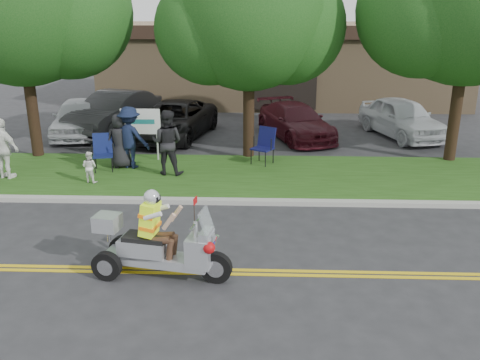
{
  "coord_description": "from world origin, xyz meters",
  "views": [
    {
      "loc": [
        0.83,
        -9.01,
        4.73
      ],
      "look_at": [
        0.42,
        2.0,
        1.0
      ],
      "focal_mm": 38.0,
      "sensor_mm": 36.0,
      "label": 1
    }
  ],
  "objects_px": {
    "spectator_adult_right": "(3,149)",
    "spectator_adult_mid": "(167,142)",
    "parked_car_left": "(114,113)",
    "parked_car_right": "(296,121)",
    "parked_car_far_right": "(402,118)",
    "lawn_chair_a": "(265,143)",
    "trike_scooter": "(156,247)",
    "parked_car_mid": "(173,120)",
    "lawn_chair_b": "(103,150)",
    "parked_car_far_left": "(79,117)"
  },
  "relations": [
    {
      "from": "lawn_chair_a",
      "to": "parked_car_mid",
      "type": "height_order",
      "value": "parked_car_mid"
    },
    {
      "from": "trike_scooter",
      "to": "lawn_chair_b",
      "type": "distance_m",
      "value": 6.78
    },
    {
      "from": "spectator_adult_right",
      "to": "parked_car_left",
      "type": "height_order",
      "value": "spectator_adult_right"
    },
    {
      "from": "spectator_adult_right",
      "to": "parked_car_right",
      "type": "height_order",
      "value": "spectator_adult_right"
    },
    {
      "from": "spectator_adult_mid",
      "to": "parked_car_far_right",
      "type": "distance_m",
      "value": 9.72
    },
    {
      "from": "lawn_chair_a",
      "to": "parked_car_left",
      "type": "relative_size",
      "value": 0.23
    },
    {
      "from": "lawn_chair_a",
      "to": "parked_car_far_right",
      "type": "xyz_separation_m",
      "value": [
        5.31,
        4.08,
        0.01
      ]
    },
    {
      "from": "spectator_adult_mid",
      "to": "trike_scooter",
      "type": "bearing_deg",
      "value": 106.47
    },
    {
      "from": "spectator_adult_mid",
      "to": "parked_car_right",
      "type": "bearing_deg",
      "value": -120.65
    },
    {
      "from": "parked_car_mid",
      "to": "parked_car_far_right",
      "type": "bearing_deg",
      "value": 15.11
    },
    {
      "from": "parked_car_far_left",
      "to": "parked_car_mid",
      "type": "height_order",
      "value": "parked_car_far_left"
    },
    {
      "from": "lawn_chair_a",
      "to": "parked_car_left",
      "type": "height_order",
      "value": "parked_car_left"
    },
    {
      "from": "lawn_chair_b",
      "to": "parked_car_right",
      "type": "bearing_deg",
      "value": 23.74
    },
    {
      "from": "trike_scooter",
      "to": "parked_car_right",
      "type": "bearing_deg",
      "value": 83.82
    },
    {
      "from": "spectator_adult_mid",
      "to": "spectator_adult_right",
      "type": "distance_m",
      "value": 4.6
    },
    {
      "from": "spectator_adult_right",
      "to": "parked_car_far_right",
      "type": "height_order",
      "value": "spectator_adult_right"
    },
    {
      "from": "parked_car_far_left",
      "to": "parked_car_far_right",
      "type": "relative_size",
      "value": 0.96
    },
    {
      "from": "parked_car_left",
      "to": "parked_car_right",
      "type": "bearing_deg",
      "value": 12.34
    },
    {
      "from": "lawn_chair_a",
      "to": "spectator_adult_mid",
      "type": "relative_size",
      "value": 0.6
    },
    {
      "from": "trike_scooter",
      "to": "parked_car_far_left",
      "type": "distance_m",
      "value": 12.03
    },
    {
      "from": "parked_car_far_left",
      "to": "parked_car_right",
      "type": "bearing_deg",
      "value": -9.78
    },
    {
      "from": "spectator_adult_right",
      "to": "spectator_adult_mid",
      "type": "bearing_deg",
      "value": -154.62
    },
    {
      "from": "trike_scooter",
      "to": "lawn_chair_b",
      "type": "bearing_deg",
      "value": 125.09
    },
    {
      "from": "spectator_adult_right",
      "to": "parked_car_left",
      "type": "xyz_separation_m",
      "value": [
        1.45,
        6.16,
        -0.17
      ]
    },
    {
      "from": "parked_car_far_right",
      "to": "lawn_chair_b",
      "type": "bearing_deg",
      "value": -170.76
    },
    {
      "from": "lawn_chair_a",
      "to": "spectator_adult_mid",
      "type": "bearing_deg",
      "value": -125.08
    },
    {
      "from": "trike_scooter",
      "to": "spectator_adult_right",
      "type": "bearing_deg",
      "value": 146.19
    },
    {
      "from": "lawn_chair_a",
      "to": "parked_car_right",
      "type": "xyz_separation_m",
      "value": [
        1.21,
        3.72,
        -0.1
      ]
    },
    {
      "from": "lawn_chair_b",
      "to": "parked_car_right",
      "type": "distance_m",
      "value": 7.6
    },
    {
      "from": "trike_scooter",
      "to": "spectator_adult_mid",
      "type": "xyz_separation_m",
      "value": [
        -0.8,
        5.83,
        0.46
      ]
    },
    {
      "from": "parked_car_left",
      "to": "parked_car_right",
      "type": "relative_size",
      "value": 1.1
    },
    {
      "from": "parked_car_left",
      "to": "trike_scooter",
      "type": "bearing_deg",
      "value": -53.61
    },
    {
      "from": "lawn_chair_a",
      "to": "spectator_adult_mid",
      "type": "height_order",
      "value": "spectator_adult_mid"
    },
    {
      "from": "lawn_chair_b",
      "to": "parked_car_far_right",
      "type": "distance_m",
      "value": 11.3
    },
    {
      "from": "parked_car_left",
      "to": "parked_car_far_right",
      "type": "bearing_deg",
      "value": 16.05
    },
    {
      "from": "trike_scooter",
      "to": "spectator_adult_right",
      "type": "relative_size",
      "value": 1.49
    },
    {
      "from": "parked_car_right",
      "to": "parked_car_far_right",
      "type": "height_order",
      "value": "parked_car_far_right"
    },
    {
      "from": "trike_scooter",
      "to": "parked_car_far_left",
      "type": "relative_size",
      "value": 0.61
    },
    {
      "from": "parked_car_far_right",
      "to": "parked_car_mid",
      "type": "bearing_deg",
      "value": 166.63
    },
    {
      "from": "parked_car_left",
      "to": "parked_car_mid",
      "type": "bearing_deg",
      "value": -0.32
    },
    {
      "from": "trike_scooter",
      "to": "parked_car_mid",
      "type": "distance_m",
      "value": 10.7
    },
    {
      "from": "lawn_chair_a",
      "to": "parked_car_far_left",
      "type": "relative_size",
      "value": 0.27
    },
    {
      "from": "lawn_chair_a",
      "to": "spectator_adult_right",
      "type": "distance_m",
      "value": 7.61
    },
    {
      "from": "parked_car_far_right",
      "to": "trike_scooter",
      "type": "bearing_deg",
      "value": -140.19
    },
    {
      "from": "spectator_adult_right",
      "to": "trike_scooter",
      "type": "bearing_deg",
      "value": 153.75
    },
    {
      "from": "parked_car_far_left",
      "to": "lawn_chair_a",
      "type": "bearing_deg",
      "value": -37.02
    },
    {
      "from": "parked_car_right",
      "to": "trike_scooter",
      "type": "bearing_deg",
      "value": -127.53
    },
    {
      "from": "parked_car_far_left",
      "to": "parked_car_left",
      "type": "xyz_separation_m",
      "value": [
        1.26,
        0.54,
        0.09
      ]
    },
    {
      "from": "spectator_adult_right",
      "to": "parked_car_far_right",
      "type": "xyz_separation_m",
      "value": [
        12.71,
        5.87,
        -0.22
      ]
    },
    {
      "from": "trike_scooter",
      "to": "parked_car_mid",
      "type": "bearing_deg",
      "value": 108.21
    }
  ]
}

